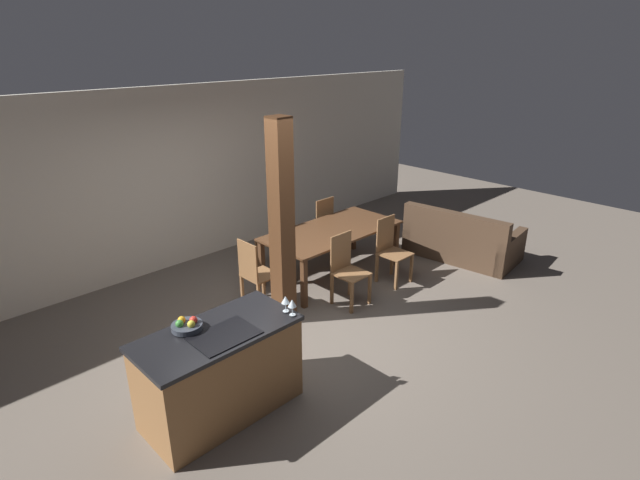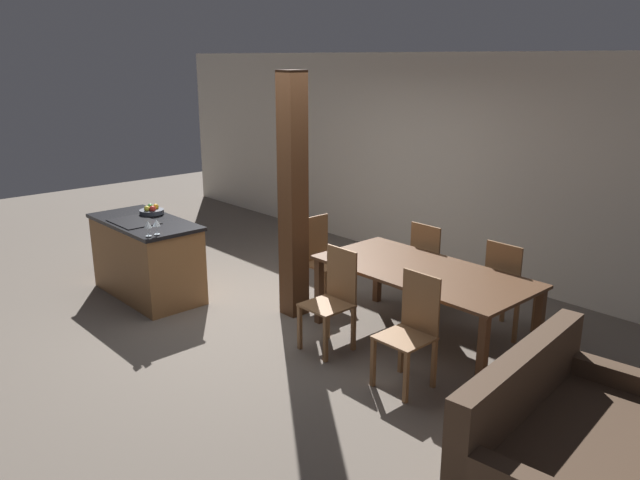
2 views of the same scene
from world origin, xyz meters
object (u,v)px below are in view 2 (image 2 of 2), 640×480
Objects in this scene: fruit_bowl at (152,211)px; couch at (568,449)px; kitchen_island at (147,258)px; dining_table at (423,277)px; dining_chair_far_left at (431,264)px; wine_glass_middle at (156,223)px; dining_chair_near_right at (411,329)px; dining_chair_near_left at (333,298)px; dining_chair_head_end at (322,258)px; dining_chair_far_right at (507,287)px; timber_post at (293,198)px; wine_glass_near at (148,225)px.

fruit_bowl is 0.15× the size of couch.
dining_table is (2.87, 1.36, 0.20)m from kitchen_island.
fruit_bowl is at bearing 36.19° from dining_chair_far_left.
wine_glass_middle is (0.83, -0.38, 0.08)m from fruit_bowl.
fruit_bowl is 3.23m from dining_chair_far_left.
dining_chair_near_right reaches higher than dining_table.
dining_chair_near_left is 1.00× the size of dining_chair_head_end.
couch is at bearing -6.38° from dining_chair_near_left.
dining_chair_head_end is at bearing 35.44° from fruit_bowl.
dining_chair_near_right is at bearing 7.11° from fruit_bowl.
wine_glass_middle is 1.82m from dining_chair_head_end.
kitchen_island is 1.54× the size of dining_chair_far_left.
couch is (3.39, -1.00, -0.23)m from dining_chair_head_end.
fruit_bowl reaches higher than dining_chair_head_end.
wine_glass_middle reaches higher than dining_chair_near_left.
fruit_bowl is 0.29× the size of dining_chair_far_right.
dining_chair_far_left is (2.41, 2.08, 0.05)m from kitchen_island.
timber_post reaches higher than dining_chair_head_end.
dining_chair_near_right is at bearing 18.76° from wine_glass_near.
dining_table is at bearing 34.82° from wine_glass_middle.
fruit_bowl is 4.02m from dining_chair_far_right.
dining_table is 2.17× the size of dining_chair_head_end.
dining_chair_head_end is at bearing 37.45° from dining_chair_far_left.
dining_table is at bearing 57.30° from dining_chair_near_left.
dining_chair_near_left reaches higher than dining_table.
fruit_bowl reaches higher than kitchen_island.
couch is (1.51, -1.73, -0.23)m from dining_chair_far_right.
fruit_bowl is 0.29× the size of dining_chair_near_right.
dining_chair_near_left is 1.73m from dining_chair_far_right.
kitchen_island is at bearing -149.78° from timber_post.
dining_table is 2.17× the size of dining_chair_near_left.
dining_chair_far_right is (2.69, 2.37, -0.52)m from wine_glass_near.
dining_chair_far_right is at bearing 40.20° from wine_glass_middle.
dining_chair_near_right is 0.38× the size of timber_post.
dining_chair_far_right is 1.00× the size of dining_chair_head_end.
dining_chair_near_right is at bearing 16.93° from wine_glass_middle.
dining_chair_far_left and dining_chair_far_right have the same top height.
wine_glass_middle is at bearing 40.20° from dining_chair_far_right.
timber_post is (0.08, -0.46, 0.77)m from dining_chair_head_end.
wine_glass_near reaches higher than couch.
dining_chair_head_end reaches higher than kitchen_island.
couch is 3.50m from timber_post.
dining_chair_head_end is 0.38× the size of timber_post.
wine_glass_middle is at bearing 91.02° from couch.
wine_glass_near is at bearing -143.57° from dining_table.
fruit_bowl is 0.13× the size of dining_table.
dining_chair_near_left is at bearing 77.24° from couch.
dining_chair_far_left is at bearing 40.89° from kitchen_island.
dining_chair_near_left is (2.59, 0.44, -0.44)m from fruit_bowl.
dining_chair_far_left is (1.75, 2.27, -0.52)m from wine_glass_middle.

